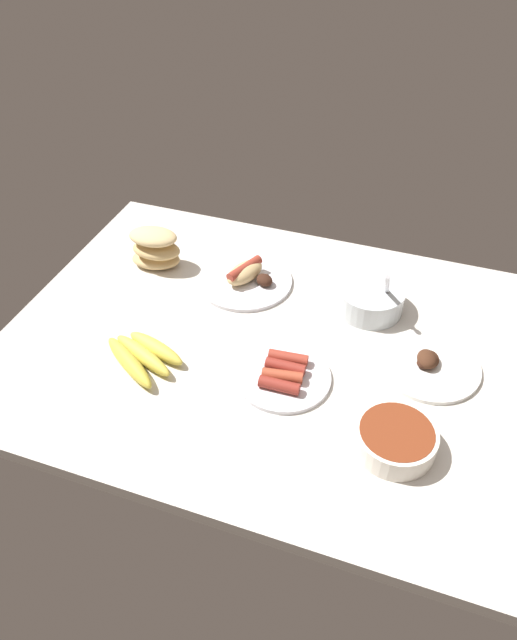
# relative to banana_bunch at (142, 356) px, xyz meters

# --- Properties ---
(ground_plane) EXTENTS (1.20, 0.90, 0.03)m
(ground_plane) POSITION_rel_banana_bunch_xyz_m (0.24, 0.15, -0.03)
(ground_plane) COLOR silver
(banana_bunch) EXTENTS (0.20, 0.17, 0.04)m
(banana_bunch) POSITION_rel_banana_bunch_xyz_m (0.00, 0.00, 0.00)
(banana_bunch) COLOR gold
(banana_bunch) RESTS_ON ground_plane
(bowl_coleslaw) EXTENTS (0.16, 0.16, 0.16)m
(bowl_coleslaw) POSITION_rel_banana_bunch_xyz_m (0.43, 0.34, 0.02)
(bowl_coleslaw) COLOR silver
(bowl_coleslaw) RESTS_ON ground_plane
(plate_sausages) EXTENTS (0.20, 0.20, 0.04)m
(plate_sausages) POSITION_rel_banana_bunch_xyz_m (0.31, 0.05, -0.01)
(plate_sausages) COLOR white
(plate_sausages) RESTS_ON ground_plane
(plate_grilled_meat) EXTENTS (0.22, 0.22, 0.04)m
(plate_grilled_meat) POSITION_rel_banana_bunch_xyz_m (0.59, 0.19, -0.01)
(plate_grilled_meat) COLOR white
(plate_grilled_meat) RESTS_ON ground_plane
(plate_hotdog_assembled) EXTENTS (0.24, 0.24, 0.06)m
(plate_hotdog_assembled) POSITION_rel_banana_bunch_xyz_m (0.12, 0.34, -0.00)
(plate_hotdog_assembled) COLOR white
(plate_hotdog_assembled) RESTS_ON ground_plane
(bread_stack) EXTENTS (0.14, 0.10, 0.11)m
(bread_stack) POSITION_rel_banana_bunch_xyz_m (-0.13, 0.33, 0.04)
(bread_stack) COLOR #DBB77A
(bread_stack) RESTS_ON ground_plane
(bowl_chili) EXTENTS (0.15, 0.15, 0.05)m
(bowl_chili) POSITION_rel_banana_bunch_xyz_m (0.56, -0.05, 0.01)
(bowl_chili) COLOR white
(bowl_chili) RESTS_ON ground_plane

